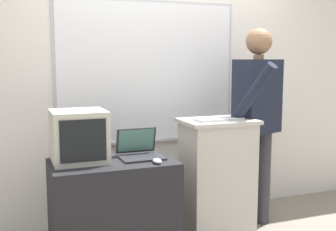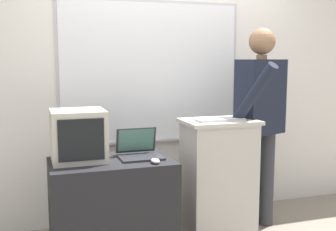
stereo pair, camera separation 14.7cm
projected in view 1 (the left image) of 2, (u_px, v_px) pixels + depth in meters
name	position (u px, v px, depth m)	size (l,w,h in m)	color
back_wall	(158.00, 67.00, 3.95)	(6.40, 0.17, 2.85)	silver
lectern_podium	(217.00, 178.00, 3.53)	(0.60, 0.43, 1.01)	#BCB7AD
side_desk	(113.00, 211.00, 3.11)	(0.90, 0.55, 0.77)	black
person_presenter	(257.00, 113.00, 3.67)	(0.62, 0.67, 1.76)	#333338
laptop	(139.00, 150.00, 3.17)	(0.32, 0.30, 0.21)	#28282D
wireless_keyboard	(219.00, 119.00, 3.40)	(0.39, 0.14, 0.02)	silver
computer_mouse_by_laptop	(157.00, 161.00, 2.98)	(0.06, 0.10, 0.03)	silver
crt_monitor	(79.00, 136.00, 3.01)	(0.38, 0.38, 0.37)	#BCB7A8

